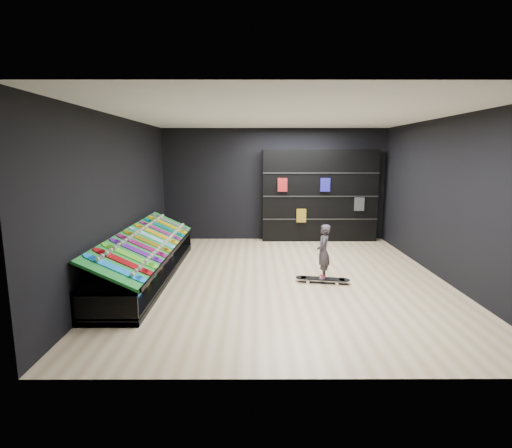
{
  "coord_description": "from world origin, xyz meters",
  "views": [
    {
      "loc": [
        -0.52,
        -7.33,
        2.33
      ],
      "look_at": [
        -0.5,
        0.2,
        1.0
      ],
      "focal_mm": 28.0,
      "sensor_mm": 36.0,
      "label": 1
    }
  ],
  "objects_px": {
    "back_shelving": "(320,196)",
    "floor_skateboard": "(323,280)",
    "display_rack": "(148,265)",
    "child": "(323,262)"
  },
  "relations": [
    {
      "from": "back_shelving",
      "to": "floor_skateboard",
      "type": "relative_size",
      "value": 3.11
    },
    {
      "from": "display_rack",
      "to": "back_shelving",
      "type": "relative_size",
      "value": 1.47
    },
    {
      "from": "back_shelving",
      "to": "child",
      "type": "distance_m",
      "value": 3.78
    },
    {
      "from": "back_shelving",
      "to": "floor_skateboard",
      "type": "xyz_separation_m",
      "value": [
        -0.5,
        -3.66,
        -1.17
      ]
    },
    {
      "from": "floor_skateboard",
      "to": "child",
      "type": "height_order",
      "value": "child"
    },
    {
      "from": "display_rack",
      "to": "child",
      "type": "relative_size",
      "value": 7.52
    },
    {
      "from": "display_rack",
      "to": "child",
      "type": "height_order",
      "value": "child"
    },
    {
      "from": "back_shelving",
      "to": "floor_skateboard",
      "type": "height_order",
      "value": "back_shelving"
    },
    {
      "from": "display_rack",
      "to": "back_shelving",
      "type": "xyz_separation_m",
      "value": [
        3.77,
        3.32,
        0.97
      ]
    },
    {
      "from": "display_rack",
      "to": "child",
      "type": "distance_m",
      "value": 3.29
    }
  ]
}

